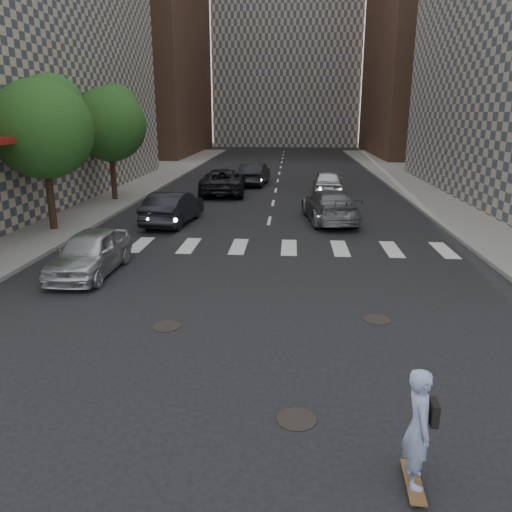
{
  "coord_description": "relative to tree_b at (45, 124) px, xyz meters",
  "views": [
    {
      "loc": [
        1.02,
        -10.06,
        5.14
      ],
      "look_at": [
        0.1,
        3.2,
        1.3
      ],
      "focal_mm": 35.0,
      "sensor_mm": 36.0,
      "label": 1
    }
  ],
  "objects": [
    {
      "name": "ground",
      "position": [
        9.45,
        -11.14,
        -4.65
      ],
      "size": [
        160.0,
        160.0,
        0.0
      ],
      "primitive_type": "plane",
      "color": "black",
      "rests_on": "ground"
    },
    {
      "name": "sidewalk_left",
      "position": [
        -5.05,
        8.86,
        -4.57
      ],
      "size": [
        13.0,
        80.0,
        0.15
      ],
      "primitive_type": "cube",
      "color": "gray",
      "rests_on": "ground"
    },
    {
      "name": "tree_b",
      "position": [
        0.0,
        0.0,
        0.0
      ],
      "size": [
        4.2,
        4.2,
        6.6
      ],
      "color": "#382619",
      "rests_on": "sidewalk_left"
    },
    {
      "name": "tree_c",
      "position": [
        0.0,
        8.0,
        0.0
      ],
      "size": [
        4.2,
        4.2,
        6.6
      ],
      "color": "#382619",
      "rests_on": "sidewalk_left"
    },
    {
      "name": "manhole_a",
      "position": [
        10.65,
        -13.64,
        -4.64
      ],
      "size": [
        0.7,
        0.7,
        0.02
      ],
      "primitive_type": "cylinder",
      "color": "black",
      "rests_on": "ground"
    },
    {
      "name": "manhole_b",
      "position": [
        7.45,
        -9.94,
        -4.64
      ],
      "size": [
        0.7,
        0.7,
        0.02
      ],
      "primitive_type": "cylinder",
      "color": "black",
      "rests_on": "ground"
    },
    {
      "name": "manhole_c",
      "position": [
        12.75,
        -9.14,
        -4.64
      ],
      "size": [
        0.7,
        0.7,
        0.02
      ],
      "primitive_type": "cylinder",
      "color": "black",
      "rests_on": "ground"
    },
    {
      "name": "skateboarder",
      "position": [
        12.3,
        -15.14,
        -3.67
      ],
      "size": [
        0.48,
        0.95,
        1.86
      ],
      "rotation": [
        0.0,
        0.0,
        -0.06
      ],
      "color": "brown",
      "rests_on": "ground"
    },
    {
      "name": "silver_sedan",
      "position": [
        3.95,
        -5.91,
        -3.92
      ],
      "size": [
        1.76,
        4.28,
        1.45
      ],
      "primitive_type": "imported",
      "rotation": [
        0.0,
        0.0,
        -0.01
      ],
      "color": "silver",
      "rests_on": "ground"
    },
    {
      "name": "traffic_car_a",
      "position": [
        4.92,
        1.86,
        -3.87
      ],
      "size": [
        2.19,
        4.88,
        1.55
      ],
      "primitive_type": "imported",
      "rotation": [
        0.0,
        0.0,
        3.02
      ],
      "color": "black",
      "rests_on": "ground"
    },
    {
      "name": "traffic_car_b",
      "position": [
        12.38,
        2.86,
        -3.86
      ],
      "size": [
        2.83,
        5.62,
        1.56
      ],
      "primitive_type": "imported",
      "rotation": [
        0.0,
        0.0,
        3.26
      ],
      "color": "#5C5F64",
      "rests_on": "ground"
    },
    {
      "name": "traffic_car_c",
      "position": [
        6.08,
        11.02,
        -3.82
      ],
      "size": [
        3.16,
        6.13,
        1.65
      ],
      "primitive_type": "imported",
      "rotation": [
        0.0,
        0.0,
        3.21
      ],
      "color": "black",
      "rests_on": "ground"
    },
    {
      "name": "traffic_car_d",
      "position": [
        12.87,
        11.41,
        -3.83
      ],
      "size": [
        2.14,
        4.85,
        1.62
      ],
      "primitive_type": "imported",
      "rotation": [
        0.0,
        0.0,
        3.09
      ],
      "color": "#AEB2B6",
      "rests_on": "ground"
    },
    {
      "name": "traffic_car_e",
      "position": [
        7.8,
        15.42,
        -3.84
      ],
      "size": [
        2.12,
        5.0,
        1.6
      ],
      "primitive_type": "imported",
      "rotation": [
        0.0,
        0.0,
        3.05
      ],
      "color": "black",
      "rests_on": "ground"
    }
  ]
}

